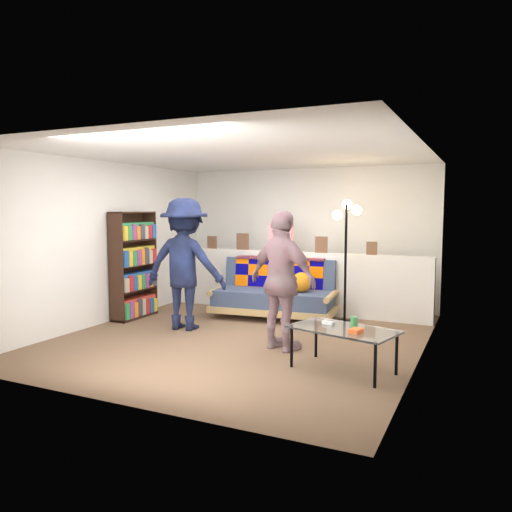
% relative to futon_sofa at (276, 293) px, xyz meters
% --- Properties ---
extents(ground, '(5.00, 5.00, 0.00)m').
position_rel_futon_sofa_xyz_m(ground, '(0.08, -1.31, -0.38)').
color(ground, brown).
rests_on(ground, ground).
extents(room_shell, '(4.60, 5.05, 2.45)m').
position_rel_futon_sofa_xyz_m(room_shell, '(0.08, -0.84, 1.29)').
color(room_shell, silver).
rests_on(room_shell, ground).
extents(half_wall_ledge, '(4.45, 0.15, 1.00)m').
position_rel_futon_sofa_xyz_m(half_wall_ledge, '(0.08, 0.49, 0.12)').
color(half_wall_ledge, silver).
rests_on(half_wall_ledge, ground).
extents(ledge_decor, '(2.97, 0.02, 0.45)m').
position_rel_futon_sofa_xyz_m(ledge_decor, '(-0.15, 0.47, 0.80)').
color(ledge_decor, brown).
rests_on(ledge_decor, half_wall_ledge).
extents(futon_sofa, '(1.99, 1.11, 0.82)m').
position_rel_futon_sofa_xyz_m(futon_sofa, '(0.00, 0.00, 0.00)').
color(futon_sofa, tan).
rests_on(futon_sofa, ground).
extents(bookshelf, '(0.28, 0.83, 1.65)m').
position_rel_futon_sofa_xyz_m(bookshelf, '(-2.00, -0.96, 0.39)').
color(bookshelf, black).
rests_on(bookshelf, ground).
extents(coffee_table, '(1.20, 0.86, 0.57)m').
position_rel_futon_sofa_xyz_m(coffee_table, '(1.65, -2.10, 0.04)').
color(coffee_table, black).
rests_on(coffee_table, ground).
extents(floor_lamp, '(0.43, 0.36, 1.84)m').
position_rel_futon_sofa_xyz_m(floor_lamp, '(1.07, 0.13, 0.92)').
color(floor_lamp, black).
rests_on(floor_lamp, ground).
extents(person_left, '(1.27, 0.82, 1.85)m').
position_rel_futon_sofa_xyz_m(person_left, '(-0.88, -1.23, 0.54)').
color(person_left, black).
rests_on(person_left, ground).
extents(person_right, '(1.07, 0.74, 1.69)m').
position_rel_futon_sofa_xyz_m(person_right, '(0.77, -1.63, 0.46)').
color(person_right, '#C47F93').
rests_on(person_right, ground).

